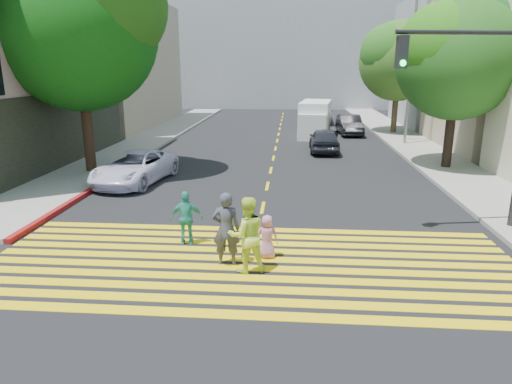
# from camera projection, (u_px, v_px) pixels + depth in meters

# --- Properties ---
(ground) EXTENTS (120.00, 120.00, 0.00)m
(ground) POSITION_uv_depth(u_px,v_px,m) (246.00, 287.00, 10.27)
(ground) COLOR black
(sidewalk_left) EXTENTS (3.00, 40.00, 0.15)m
(sidewalk_left) POSITION_uv_depth(u_px,v_px,m) (157.00, 136.00, 32.03)
(sidewalk_left) COLOR gray
(sidewalk_left) RESTS_ON ground
(sidewalk_right) EXTENTS (3.00, 60.00, 0.15)m
(sidewalk_right) POSITION_uv_depth(u_px,v_px,m) (434.00, 159.00, 24.02)
(sidewalk_right) COLOR gray
(sidewalk_right) RESTS_ON ground
(curb_red) EXTENTS (0.20, 8.00, 0.16)m
(curb_red) POSITION_uv_depth(u_px,v_px,m) (73.00, 201.00, 16.54)
(curb_red) COLOR maroon
(curb_red) RESTS_ON ground
(crosswalk) EXTENTS (13.40, 5.30, 0.01)m
(crosswalk) POSITION_uv_depth(u_px,v_px,m) (251.00, 263.00, 11.49)
(crosswalk) COLOR yellow
(crosswalk) RESTS_ON ground
(lane_line) EXTENTS (0.12, 34.40, 0.01)m
(lane_line) POSITION_uv_depth(u_px,v_px,m) (278.00, 137.00, 31.89)
(lane_line) COLOR yellow
(lane_line) RESTS_ON ground
(building_left_tan) EXTENTS (12.00, 16.00, 10.00)m
(building_left_tan) POSITION_uv_depth(u_px,v_px,m) (84.00, 64.00, 37.05)
(building_left_tan) COLOR tan
(building_left_tan) RESTS_ON ground
(building_right_grey) EXTENTS (10.00, 10.00, 10.00)m
(building_right_grey) POSITION_uv_depth(u_px,v_px,m) (468.00, 64.00, 36.62)
(building_right_grey) COLOR gray
(building_right_grey) RESTS_ON ground
(backdrop_block) EXTENTS (30.00, 8.00, 12.00)m
(backdrop_block) POSITION_uv_depth(u_px,v_px,m) (285.00, 56.00, 54.79)
(backdrop_block) COLOR gray
(backdrop_block) RESTS_ON ground
(tree_left) EXTENTS (8.84, 8.51, 9.81)m
(tree_left) POSITION_uv_depth(u_px,v_px,m) (80.00, 22.00, 19.43)
(tree_left) COLOR #372918
(tree_left) RESTS_ON ground
(tree_right_near) EXTENTS (6.89, 6.76, 7.97)m
(tree_right_near) POSITION_uv_depth(u_px,v_px,m) (460.00, 53.00, 20.59)
(tree_right_near) COLOR black
(tree_right_near) RESTS_ON ground
(tree_right_far) EXTENTS (7.22, 7.17, 8.08)m
(tree_right_far) POSITION_uv_depth(u_px,v_px,m) (400.00, 57.00, 32.09)
(tree_right_far) COLOR #49381E
(tree_right_far) RESTS_ON ground
(pedestrian_man) EXTENTS (0.70, 0.47, 1.87)m
(pedestrian_man) POSITION_uv_depth(u_px,v_px,m) (226.00, 229.00, 11.22)
(pedestrian_man) COLOR #3A3B49
(pedestrian_man) RESTS_ON ground
(pedestrian_woman) EXTENTS (1.09, 0.97, 1.87)m
(pedestrian_woman) POSITION_uv_depth(u_px,v_px,m) (247.00, 235.00, 10.83)
(pedestrian_woman) COLOR #D1F148
(pedestrian_woman) RESTS_ON ground
(pedestrian_child) EXTENTS (0.57, 0.38, 1.15)m
(pedestrian_child) POSITION_uv_depth(u_px,v_px,m) (267.00, 237.00, 11.71)
(pedestrian_child) COLOR #BD7498
(pedestrian_child) RESTS_ON ground
(pedestrian_extra) EXTENTS (0.94, 0.52, 1.51)m
(pedestrian_extra) POSITION_uv_depth(u_px,v_px,m) (187.00, 218.00, 12.60)
(pedestrian_extra) COLOR teal
(pedestrian_extra) RESTS_ON ground
(white_sedan) EXTENTS (2.94, 5.09, 1.33)m
(white_sedan) POSITION_uv_depth(u_px,v_px,m) (135.00, 167.00, 19.30)
(white_sedan) COLOR silver
(white_sedan) RESTS_ON ground
(dark_car_near) EXTENTS (1.68, 4.10, 1.39)m
(dark_car_near) POSITION_uv_depth(u_px,v_px,m) (324.00, 140.00, 26.32)
(dark_car_near) COLOR black
(dark_car_near) RESTS_ON ground
(silver_car) EXTENTS (2.31, 5.15, 1.47)m
(silver_car) POSITION_uv_depth(u_px,v_px,m) (321.00, 115.00, 39.77)
(silver_car) COLOR #9A9BA3
(silver_car) RESTS_ON ground
(dark_car_parked) EXTENTS (1.68, 4.32, 1.40)m
(dark_car_parked) POSITION_uv_depth(u_px,v_px,m) (349.00, 125.00, 33.05)
(dark_car_parked) COLOR black
(dark_car_parked) RESTS_ON ground
(white_van) EXTENTS (2.56, 5.36, 2.43)m
(white_van) POSITION_uv_depth(u_px,v_px,m) (315.00, 120.00, 32.02)
(white_van) COLOR white
(white_van) RESTS_ON ground
(traffic_signal) EXTENTS (4.11, 1.02, 6.08)m
(traffic_signal) POSITION_uv_depth(u_px,v_px,m) (492.00, 98.00, 12.71)
(traffic_signal) COLOR #28272D
(traffic_signal) RESTS_ON ground
(street_lamp) EXTENTS (2.10, 0.23, 9.32)m
(street_lamp) POSITION_uv_depth(u_px,v_px,m) (409.00, 57.00, 27.26)
(street_lamp) COLOR gray
(street_lamp) RESTS_ON ground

